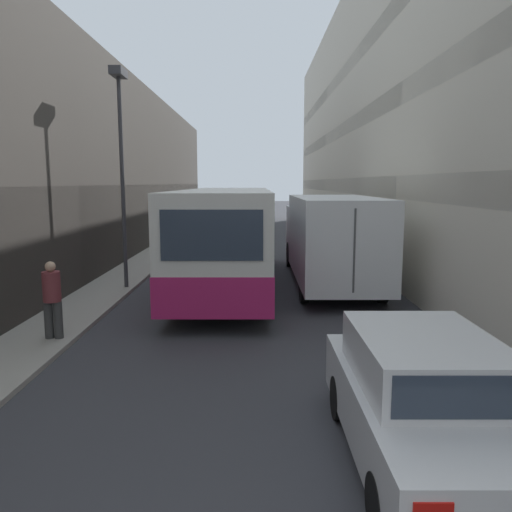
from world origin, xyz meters
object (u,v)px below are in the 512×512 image
at_px(panel_van, 235,221).
at_px(pedestrian, 51,297).
at_px(car_hatchback, 423,402).
at_px(box_truck, 329,236).
at_px(street_lamp, 120,137).
at_px(bus, 227,235).

relative_size(panel_van, pedestrian, 2.75).
distance_m(car_hatchback, box_truck, 10.74).
bearing_deg(street_lamp, panel_van, 78.55).
xyz_separation_m(car_hatchback, bus, (-2.86, 10.34, 0.85)).
bearing_deg(panel_van, bus, -88.73).
bearing_deg(panel_van, car_hatchback, -82.37).
bearing_deg(box_truck, bus, -173.84).
bearing_deg(street_lamp, bus, 12.56).
xyz_separation_m(box_truck, street_lamp, (-6.41, -1.05, 3.07)).
bearing_deg(box_truck, street_lamp, -170.72).
relative_size(box_truck, street_lamp, 1.33).
bearing_deg(bus, street_lamp, -167.44).
bearing_deg(bus, panel_van, 91.27).
height_order(bus, street_lamp, street_lamp).
bearing_deg(pedestrian, bus, 60.87).
xyz_separation_m(car_hatchback, pedestrian, (-6.11, 4.50, 0.19)).
xyz_separation_m(panel_van, pedestrian, (-2.97, -19.00, -0.13)).
bearing_deg(bus, pedestrian, -119.13).
height_order(panel_van, pedestrian, panel_van).
relative_size(box_truck, pedestrian, 5.38).
bearing_deg(street_lamp, box_truck, 9.28).
relative_size(car_hatchback, street_lamp, 0.61).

